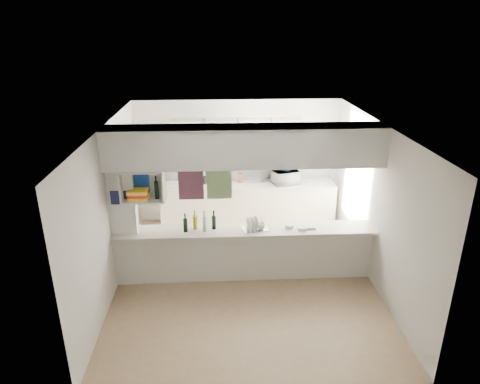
{
  "coord_description": "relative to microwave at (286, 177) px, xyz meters",
  "views": [
    {
      "loc": [
        -0.41,
        -6.17,
        4.0
      ],
      "look_at": [
        -0.05,
        0.5,
        1.37
      ],
      "focal_mm": 32.0,
      "sensor_mm": 36.0,
      "label": 1
    }
  ],
  "objects": [
    {
      "name": "microwave",
      "position": [
        0.0,
        0.0,
        0.0
      ],
      "size": [
        0.59,
        0.48,
        0.29
      ],
      "primitive_type": "imported",
      "rotation": [
        0.0,
        0.0,
        3.43
      ],
      "color": "white",
      "rests_on": "bench_top"
    },
    {
      "name": "servery_partition",
      "position": [
        -1.14,
        -2.05,
        0.6
      ],
      "size": [
        4.2,
        0.5,
        2.6
      ],
      "color": "silver",
      "rests_on": "floor"
    },
    {
      "name": "floor",
      "position": [
        -0.97,
        -2.05,
        -1.06
      ],
      "size": [
        4.8,
        4.8,
        0.0
      ],
      "primitive_type": "plane",
      "color": "#9A7A59",
      "rests_on": "ground"
    },
    {
      "name": "ceiling",
      "position": [
        -0.97,
        -2.05,
        1.54
      ],
      "size": [
        4.8,
        4.8,
        0.0
      ],
      "primitive_type": "plane",
      "color": "white",
      "rests_on": "wall_back"
    },
    {
      "name": "dish_rack",
      "position": [
        -0.81,
        -2.05,
        -0.05
      ],
      "size": [
        0.49,
        0.41,
        0.22
      ],
      "rotation": [
        0.0,
        0.0,
        0.27
      ],
      "color": "silver",
      "rests_on": "breakfast_bar"
    },
    {
      "name": "wine_bottles",
      "position": [
        -1.69,
        -2.05,
        -0.02
      ],
      "size": [
        0.52,
        0.15,
        0.35
      ],
      "color": "black",
      "rests_on": "breakfast_bar"
    },
    {
      "name": "wall_back",
      "position": [
        -0.97,
        0.35,
        0.24
      ],
      "size": [
        4.2,
        0.0,
        4.2
      ],
      "primitive_type": "plane",
      "rotation": [
        1.57,
        0.0,
        0.0
      ],
      "color": "silver",
      "rests_on": "floor"
    },
    {
      "name": "utensil_jar",
      "position": [
        -1.68,
        0.1,
        -0.07
      ],
      "size": [
        0.11,
        0.11,
        0.15
      ],
      "primitive_type": "cylinder",
      "color": "black",
      "rests_on": "bench_top"
    },
    {
      "name": "wall_right",
      "position": [
        1.13,
        -2.05,
        0.24
      ],
      "size": [
        0.0,
        4.8,
        4.8
      ],
      "primitive_type": "plane",
      "rotation": [
        1.57,
        0.0,
        -1.57
      ],
      "color": "silver",
      "rests_on": "floor"
    },
    {
      "name": "knife_block",
      "position": [
        -0.92,
        0.13,
        -0.05
      ],
      "size": [
        0.1,
        0.08,
        0.19
      ],
      "primitive_type": "cube",
      "rotation": [
        0.0,
        0.0,
        0.07
      ],
      "color": "brown",
      "rests_on": "bench_top"
    },
    {
      "name": "cup",
      "position": [
        -0.72,
        -2.09,
        -0.07
      ],
      "size": [
        0.18,
        0.18,
        0.11
      ],
      "primitive_type": "imported",
      "rotation": [
        0.0,
        0.0,
        -0.41
      ],
      "color": "white",
      "rests_on": "dish_rack"
    },
    {
      "name": "cubby_shelf",
      "position": [
        -2.54,
        -2.11,
        0.65
      ],
      "size": [
        0.65,
        0.35,
        0.5
      ],
      "color": "white",
      "rests_on": "bulkhead"
    },
    {
      "name": "plastic_tubs",
      "position": [
        -0.17,
        -2.09,
        -0.11
      ],
      "size": [
        0.49,
        0.21,
        0.07
      ],
      "color": "silver",
      "rests_on": "breakfast_bar"
    },
    {
      "name": "wall_left",
      "position": [
        -3.07,
        -2.05,
        0.24
      ],
      "size": [
        0.0,
        4.8,
        4.8
      ],
      "primitive_type": "plane",
      "rotation": [
        1.57,
        0.0,
        1.57
      ],
      "color": "silver",
      "rests_on": "floor"
    },
    {
      "name": "kitchen_run",
      "position": [
        -0.81,
        0.09,
        -0.24
      ],
      "size": [
        3.6,
        0.63,
        2.24
      ],
      "color": "#EDE6C9",
      "rests_on": "floor"
    },
    {
      "name": "bowl",
      "position": [
        0.01,
        0.03,
        0.17
      ],
      "size": [
        0.24,
        0.24,
        0.06
      ],
      "primitive_type": "imported",
      "color": "navy",
      "rests_on": "microwave"
    }
  ]
}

